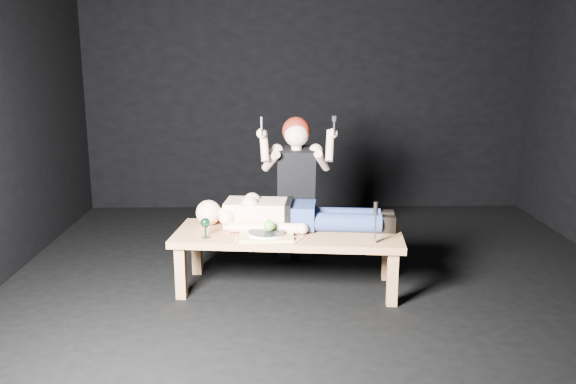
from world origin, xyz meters
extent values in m
plane|color=black|center=(0.00, 0.00, 0.00)|extent=(5.00, 5.00, 0.00)
plane|color=black|center=(0.00, 2.50, 1.50)|extent=(5.00, 0.00, 5.00)
cube|color=tan|center=(-0.26, -0.02, 0.23)|extent=(1.76, 0.81, 0.45)
cube|color=tan|center=(-0.42, -0.16, 0.46)|extent=(0.40, 0.29, 0.02)
cylinder|color=white|center=(-0.42, -0.16, 0.48)|extent=(0.27, 0.27, 0.02)
sphere|color=#56992F|center=(-0.40, -0.14, 0.54)|extent=(0.09, 0.09, 0.09)
cube|color=#B2B2B7|center=(-0.64, -0.19, 0.45)|extent=(0.02, 0.18, 0.01)
cube|color=#B2B2B7|center=(-0.18, -0.21, 0.45)|extent=(0.09, 0.17, 0.01)
cube|color=#B2B2B7|center=(-0.23, -0.13, 0.45)|extent=(0.10, 0.17, 0.01)
camera|label=1|loc=(-0.35, -4.40, 1.77)|focal=37.73mm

